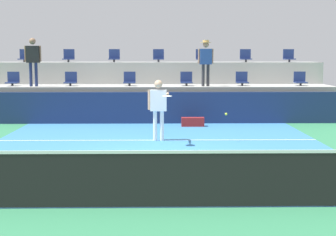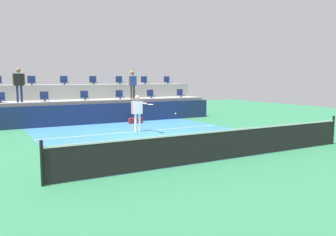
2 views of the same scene
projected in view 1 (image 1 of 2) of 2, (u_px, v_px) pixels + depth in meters
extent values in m
plane|color=#2D754C|center=(157.00, 157.00, 12.01)|extent=(40.00, 40.00, 0.00)
cube|color=teal|center=(157.00, 149.00, 13.00)|extent=(9.00, 10.00, 0.01)
cube|color=white|center=(157.00, 140.00, 14.39)|extent=(9.00, 0.06, 0.00)
cube|color=black|center=(155.00, 179.00, 7.99)|extent=(10.40, 0.01, 0.87)
cube|color=white|center=(155.00, 152.00, 7.93)|extent=(10.40, 0.02, 0.05)
cube|color=navy|center=(157.00, 108.00, 17.90)|extent=(13.00, 0.16, 1.10)
cube|color=#9E9E99|center=(158.00, 102.00, 19.18)|extent=(13.00, 1.80, 1.25)
cube|color=#9E9E99|center=(158.00, 88.00, 20.91)|extent=(13.00, 1.80, 2.10)
cylinder|color=#2D2D33|center=(12.00, 85.00, 18.86)|extent=(0.08, 0.08, 0.10)
cube|color=navy|center=(12.00, 83.00, 18.85)|extent=(0.44, 0.40, 0.04)
cube|color=navy|center=(13.00, 77.00, 19.00)|extent=(0.44, 0.04, 0.38)
cylinder|color=#2D2D33|center=(70.00, 85.00, 18.89)|extent=(0.08, 0.08, 0.10)
cube|color=navy|center=(70.00, 83.00, 18.88)|extent=(0.44, 0.40, 0.04)
cube|color=navy|center=(71.00, 77.00, 19.04)|extent=(0.44, 0.04, 0.38)
cylinder|color=#2D2D33|center=(129.00, 84.00, 18.93)|extent=(0.08, 0.08, 0.10)
cube|color=navy|center=(129.00, 83.00, 18.92)|extent=(0.44, 0.40, 0.04)
cube|color=navy|center=(130.00, 77.00, 19.07)|extent=(0.44, 0.04, 0.38)
cylinder|color=#2D2D33|center=(186.00, 84.00, 18.97)|extent=(0.08, 0.08, 0.10)
cube|color=navy|center=(186.00, 83.00, 18.96)|extent=(0.44, 0.40, 0.04)
cube|color=navy|center=(186.00, 77.00, 19.11)|extent=(0.44, 0.04, 0.38)
cylinder|color=#2D2D33|center=(242.00, 84.00, 19.00)|extent=(0.08, 0.08, 0.10)
cube|color=navy|center=(242.00, 82.00, 18.99)|extent=(0.44, 0.40, 0.04)
cube|color=navy|center=(242.00, 77.00, 19.15)|extent=(0.44, 0.04, 0.38)
cylinder|color=#2D2D33|center=(301.00, 84.00, 19.04)|extent=(0.08, 0.08, 0.10)
cube|color=navy|center=(301.00, 82.00, 19.03)|extent=(0.44, 0.40, 0.04)
cube|color=navy|center=(300.00, 77.00, 19.18)|extent=(0.44, 0.04, 0.38)
cylinder|color=#2D2D33|center=(24.00, 61.00, 20.54)|extent=(0.08, 0.08, 0.10)
cube|color=navy|center=(24.00, 59.00, 20.53)|extent=(0.44, 0.40, 0.04)
cube|color=navy|center=(25.00, 54.00, 20.68)|extent=(0.44, 0.04, 0.38)
cylinder|color=#2D2D33|center=(68.00, 61.00, 20.57)|extent=(0.08, 0.08, 0.10)
cube|color=navy|center=(68.00, 59.00, 20.56)|extent=(0.44, 0.40, 0.04)
cube|color=navy|center=(69.00, 54.00, 20.71)|extent=(0.44, 0.04, 0.38)
cylinder|color=#2D2D33|center=(114.00, 61.00, 20.60)|extent=(0.08, 0.08, 0.10)
cube|color=navy|center=(114.00, 59.00, 20.59)|extent=(0.44, 0.40, 0.04)
cube|color=navy|center=(114.00, 54.00, 20.74)|extent=(0.44, 0.04, 0.38)
cylinder|color=#2D2D33|center=(159.00, 61.00, 20.63)|extent=(0.08, 0.08, 0.10)
cube|color=navy|center=(158.00, 59.00, 20.62)|extent=(0.44, 0.40, 0.04)
cube|color=navy|center=(158.00, 54.00, 20.77)|extent=(0.44, 0.04, 0.38)
cylinder|color=#2D2D33|center=(202.00, 61.00, 20.66)|extent=(0.08, 0.08, 0.10)
cube|color=navy|center=(202.00, 59.00, 20.65)|extent=(0.44, 0.40, 0.04)
cube|color=navy|center=(201.00, 54.00, 20.80)|extent=(0.44, 0.04, 0.38)
cylinder|color=#2D2D33|center=(246.00, 61.00, 20.69)|extent=(0.08, 0.08, 0.10)
cube|color=navy|center=(246.00, 59.00, 20.68)|extent=(0.44, 0.40, 0.04)
cube|color=navy|center=(245.00, 54.00, 20.83)|extent=(0.44, 0.04, 0.38)
cylinder|color=#2D2D33|center=(289.00, 61.00, 20.72)|extent=(0.08, 0.08, 0.10)
cube|color=navy|center=(289.00, 59.00, 20.71)|extent=(0.44, 0.40, 0.04)
cube|color=navy|center=(288.00, 54.00, 20.86)|extent=(0.44, 0.04, 0.38)
cylinder|color=white|center=(155.00, 126.00, 14.32)|extent=(0.11, 0.11, 0.83)
cylinder|color=white|center=(162.00, 126.00, 14.32)|extent=(0.11, 0.11, 0.83)
cube|color=white|center=(158.00, 100.00, 14.23)|extent=(0.46, 0.20, 0.59)
sphere|color=tan|center=(158.00, 84.00, 14.18)|extent=(0.23, 0.23, 0.23)
cylinder|color=tan|center=(149.00, 100.00, 14.24)|extent=(0.07, 0.07, 0.56)
cylinder|color=tan|center=(168.00, 94.00, 13.94)|extent=(0.09, 0.53, 0.07)
cylinder|color=black|center=(167.00, 95.00, 13.58)|extent=(0.05, 0.26, 0.04)
ellipsoid|color=silver|center=(167.00, 96.00, 13.30)|extent=(0.27, 0.33, 0.03)
cylinder|color=navy|center=(31.00, 75.00, 18.53)|extent=(0.11, 0.11, 0.86)
cylinder|color=navy|center=(36.00, 75.00, 18.53)|extent=(0.11, 0.11, 0.86)
cube|color=black|center=(33.00, 54.00, 18.44)|extent=(0.46, 0.18, 0.61)
sphere|color=#846047|center=(32.00, 41.00, 18.38)|extent=(0.23, 0.23, 0.23)
cylinder|color=#846047|center=(25.00, 54.00, 18.43)|extent=(0.07, 0.07, 0.57)
cylinder|color=#846047|center=(40.00, 54.00, 18.44)|extent=(0.07, 0.07, 0.57)
cylinder|color=#2D2D33|center=(203.00, 75.00, 18.62)|extent=(0.12, 0.12, 0.79)
cylinder|color=#2D2D33|center=(208.00, 75.00, 18.65)|extent=(0.12, 0.12, 0.79)
cube|color=#2D4C8C|center=(206.00, 57.00, 18.55)|extent=(0.45, 0.24, 0.56)
sphere|color=#A87A5B|center=(206.00, 45.00, 18.50)|extent=(0.24, 0.24, 0.22)
cylinder|color=#A87A5B|center=(199.00, 56.00, 18.51)|extent=(0.08, 0.08, 0.53)
cylinder|color=#A87A5B|center=(212.00, 56.00, 18.59)|extent=(0.08, 0.08, 0.53)
cylinder|color=tan|center=(206.00, 42.00, 18.49)|extent=(0.44, 0.44, 0.01)
cylinder|color=tan|center=(206.00, 41.00, 18.49)|extent=(0.26, 0.26, 0.09)
sphere|color=#CCE033|center=(226.00, 114.00, 13.97)|extent=(0.07, 0.07, 0.07)
cube|color=maroon|center=(193.00, 122.00, 17.19)|extent=(0.76, 0.28, 0.30)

